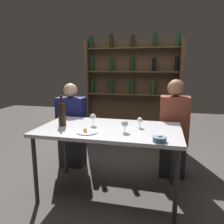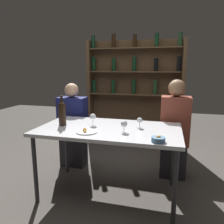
% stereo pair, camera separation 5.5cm
% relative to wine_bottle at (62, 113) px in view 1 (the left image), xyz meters
% --- Properties ---
extents(ground_plane, '(10.00, 10.00, 0.00)m').
position_rel_wine_bottle_xyz_m(ground_plane, '(0.54, 0.03, -0.93)').
color(ground_plane, '#47423D').
extents(dining_table, '(1.53, 0.84, 0.78)m').
position_rel_wine_bottle_xyz_m(dining_table, '(0.54, 0.03, -0.21)').
color(dining_table, silver).
rests_on(dining_table, ground_plane).
extents(wine_rack_wall, '(1.73, 0.21, 2.00)m').
position_rel_wine_bottle_xyz_m(wine_rack_wall, '(0.54, 1.76, 0.13)').
color(wine_rack_wall, '#4C3823').
rests_on(wine_rack_wall, ground_plane).
extents(wine_bottle, '(0.08, 0.08, 0.34)m').
position_rel_wine_bottle_xyz_m(wine_bottle, '(0.00, 0.00, 0.00)').
color(wine_bottle, black).
rests_on(wine_bottle, dining_table).
extents(wine_glass_0, '(0.07, 0.07, 0.12)m').
position_rel_wine_bottle_xyz_m(wine_glass_0, '(0.73, -0.10, -0.06)').
color(wine_glass_0, silver).
rests_on(wine_glass_0, dining_table).
extents(wine_glass_1, '(0.06, 0.06, 0.11)m').
position_rel_wine_bottle_xyz_m(wine_glass_1, '(0.86, 0.12, -0.07)').
color(wine_glass_1, silver).
rests_on(wine_glass_1, dining_table).
extents(wine_glass_2, '(0.07, 0.07, 0.14)m').
position_rel_wine_bottle_xyz_m(wine_glass_2, '(0.33, 0.08, -0.05)').
color(wine_glass_2, silver).
rests_on(wine_glass_2, dining_table).
extents(food_plate_0, '(0.21, 0.21, 0.05)m').
position_rel_wine_bottle_xyz_m(food_plate_0, '(0.36, -0.20, -0.14)').
color(food_plate_0, white).
rests_on(food_plate_0, dining_table).
extents(snack_bowl, '(0.12, 0.12, 0.06)m').
position_rel_wine_bottle_xyz_m(snack_bowl, '(1.08, -0.31, -0.12)').
color(snack_bowl, '#4C7299').
rests_on(snack_bowl, dining_table).
extents(seated_person_left, '(0.39, 0.22, 1.21)m').
position_rel_wine_bottle_xyz_m(seated_person_left, '(-0.17, 0.63, -0.36)').
color(seated_person_left, '#26262B').
rests_on(seated_person_left, ground_plane).
extents(seated_person_right, '(0.36, 0.22, 1.28)m').
position_rel_wine_bottle_xyz_m(seated_person_right, '(1.24, 0.63, -0.32)').
color(seated_person_right, '#26262B').
rests_on(seated_person_right, ground_plane).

